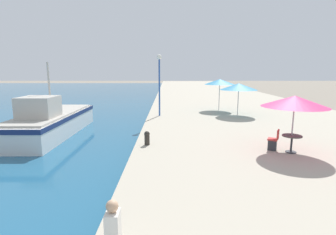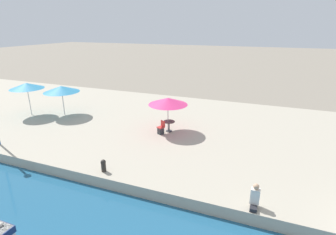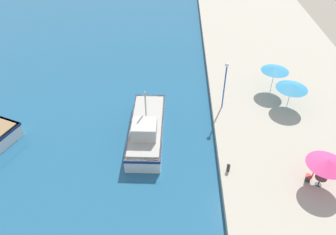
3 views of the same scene
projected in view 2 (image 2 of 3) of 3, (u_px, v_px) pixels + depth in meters
cafe_umbrella_pink at (168, 101)px, 17.65m from camera, size 2.67×2.67×2.40m
cafe_umbrella_white at (61, 89)px, 20.95m from camera, size 2.80×2.80×2.44m
cafe_umbrella_striped at (27, 86)px, 20.94m from camera, size 2.61×2.61×2.67m
cafe_table at (169, 124)px, 18.13m from camera, size 0.80×0.80×0.74m
cafe_chair_left at (161, 129)px, 17.76m from camera, size 0.57×0.56×0.91m
person_at_quay at (255, 197)px, 10.51m from camera, size 0.57×0.36×1.06m
mooring_bollard at (103, 165)px, 13.15m from camera, size 0.26×0.26×0.65m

